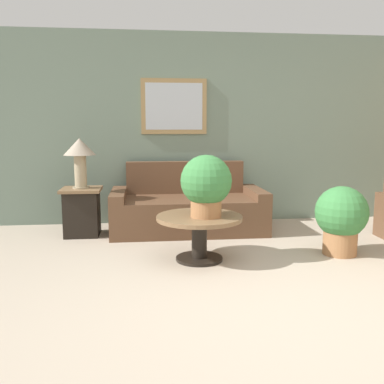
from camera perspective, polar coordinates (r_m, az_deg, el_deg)
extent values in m
plane|color=tan|center=(3.38, 12.20, -14.82)|extent=(20.00, 20.00, 0.00)
cube|color=slate|center=(6.05, 3.39, 8.37)|extent=(7.60, 0.06, 2.60)
cube|color=#997A4C|center=(5.94, -2.42, 11.33)|extent=(0.89, 0.03, 0.74)
cube|color=#B2BCC6|center=(5.92, -2.41, 11.34)|extent=(0.77, 0.01, 0.62)
cube|color=brown|center=(5.50, -0.53, -2.99)|extent=(1.58, 0.95, 0.44)
cube|color=brown|center=(5.82, -0.93, 1.99)|extent=(1.58, 0.16, 0.43)
cube|color=brown|center=(5.48, -9.75, -2.64)|extent=(0.18, 0.95, 0.54)
cube|color=brown|center=(5.65, 8.40, -2.26)|extent=(0.18, 0.95, 0.54)
cylinder|color=black|center=(4.38, 0.97, -8.85)|extent=(0.47, 0.47, 0.03)
cylinder|color=black|center=(4.32, 0.98, -6.21)|extent=(0.15, 0.15, 0.39)
cylinder|color=brown|center=(4.27, 0.98, -3.44)|extent=(0.86, 0.86, 0.04)
cube|color=black|center=(5.45, -14.43, -2.75)|extent=(0.41, 0.41, 0.55)
cube|color=brown|center=(5.40, -14.55, 0.31)|extent=(0.48, 0.48, 0.03)
cylinder|color=tan|center=(5.40, -14.56, 0.60)|extent=(0.21, 0.21, 0.02)
cylinder|color=tan|center=(5.38, -14.65, 2.74)|extent=(0.15, 0.15, 0.39)
cone|color=gray|center=(5.35, -14.77, 5.87)|extent=(0.39, 0.39, 0.20)
cylinder|color=#9E6B42|center=(4.21, 1.88, -2.17)|extent=(0.30, 0.30, 0.17)
sphere|color=#387A3D|center=(4.16, 1.90, 1.53)|extent=(0.50, 0.50, 0.50)
cylinder|color=#9E6B42|center=(4.80, 19.12, -6.41)|extent=(0.35, 0.35, 0.25)
sphere|color=#387A3D|center=(4.72, 19.32, -2.55)|extent=(0.55, 0.55, 0.55)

